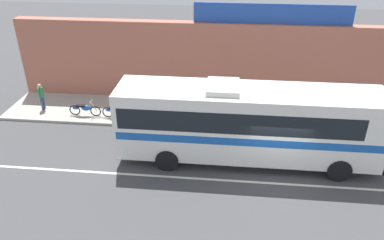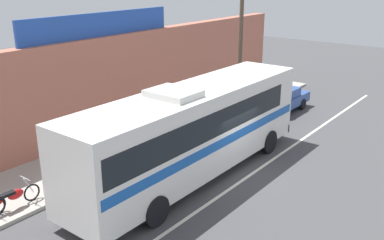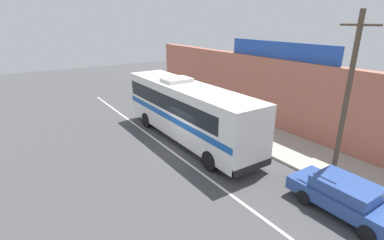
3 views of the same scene
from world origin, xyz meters
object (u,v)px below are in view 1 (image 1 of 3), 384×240
object	(u,v)px
motorcycle_black	(138,113)
pedestrian_near_shop	(41,95)
motorcycle_red	(118,111)
intercity_bus	(246,121)
motorcycle_green	(84,109)

from	to	relation	value
motorcycle_black	pedestrian_near_shop	size ratio (longest dim) A/B	1.21
motorcycle_red	motorcycle_black	bearing A→B (deg)	-5.00
intercity_bus	pedestrian_near_shop	bearing A→B (deg)	161.61
intercity_bus	motorcycle_black	distance (m)	6.70
motorcycle_green	intercity_bus	bearing A→B (deg)	-20.35
pedestrian_near_shop	motorcycle_red	bearing A→B (deg)	-7.56
motorcycle_red	pedestrian_near_shop	world-z (taller)	pedestrian_near_shop
motorcycle_green	motorcycle_black	world-z (taller)	same
motorcycle_red	motorcycle_green	bearing A→B (deg)	178.35
motorcycle_green	pedestrian_near_shop	xyz separation A→B (m)	(-2.70, 0.56, 0.49)
motorcycle_black	pedestrian_near_shop	distance (m)	5.87
motorcycle_green	pedestrian_near_shop	size ratio (longest dim) A/B	1.16
intercity_bus	motorcycle_green	distance (m)	9.54
motorcycle_red	motorcycle_black	distance (m)	1.17
motorcycle_red	motorcycle_green	world-z (taller)	same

